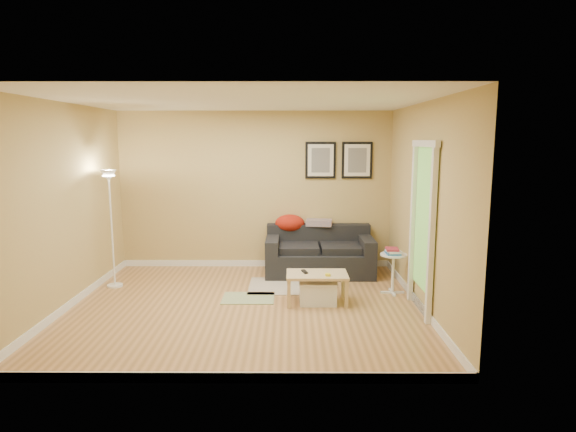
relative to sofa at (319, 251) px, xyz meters
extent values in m
plane|color=tan|center=(-1.05, -1.53, -0.38)|extent=(4.50, 4.50, 0.00)
plane|color=white|center=(-1.05, -1.53, 2.23)|extent=(4.50, 4.50, 0.00)
plane|color=tan|center=(-1.05, 0.47, 0.92)|extent=(4.50, 0.00, 4.50)
plane|color=tan|center=(-1.05, -3.53, 0.92)|extent=(4.50, 0.00, 4.50)
plane|color=tan|center=(-3.30, -1.53, 0.92)|extent=(0.00, 4.00, 4.00)
plane|color=tan|center=(1.20, -1.53, 0.92)|extent=(0.00, 4.00, 4.00)
cube|color=white|center=(-1.05, 0.46, -0.33)|extent=(4.50, 0.02, 0.10)
cube|color=white|center=(-1.05, -3.52, -0.33)|extent=(4.50, 0.02, 0.10)
cube|color=white|center=(-3.29, -1.53, -0.33)|extent=(0.02, 4.00, 0.10)
cube|color=white|center=(1.19, -1.53, -0.33)|extent=(0.02, 4.00, 0.10)
cube|color=#BBAA94|center=(-0.44, -0.68, -0.37)|extent=(1.25, 0.85, 0.01)
cube|color=#668C4C|center=(-1.04, -1.23, -0.37)|extent=(0.70, 0.50, 0.01)
cube|color=black|center=(-0.28, -1.34, 0.03)|extent=(0.09, 0.17, 0.02)
cylinder|color=yellow|center=(0.02, -1.51, 0.04)|extent=(0.07, 0.07, 0.03)
camera|label=1|loc=(-0.47, -7.51, 1.77)|focal=30.03mm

